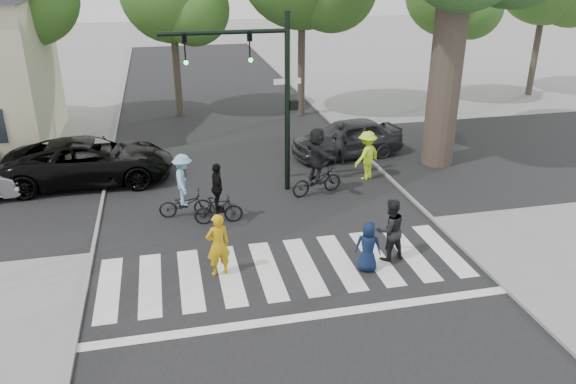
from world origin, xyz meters
name	(u,v)px	position (x,y,z in m)	size (l,w,h in m)	color
ground	(295,289)	(0.00, 0.00, 0.00)	(120.00, 120.00, 0.00)	gray
road_stem	(260,206)	(0.00, 5.00, 0.01)	(10.00, 70.00, 0.01)	black
road_cross	(246,174)	(0.00, 8.00, 0.01)	(70.00, 10.00, 0.01)	black
curb_left	(99,220)	(-5.05, 5.00, 0.05)	(0.10, 70.00, 0.10)	gray
curb_right	(404,191)	(5.05, 5.00, 0.05)	(0.10, 70.00, 0.10)	gray
crosswalk	(289,275)	(0.00, 0.66, 0.01)	(10.00, 3.85, 0.01)	silver
traffic_signal	(262,79)	(0.35, 6.20, 3.90)	(4.45, 0.29, 6.00)	black
pedestrian_woman	(218,245)	(-1.75, 1.10, 0.86)	(0.62, 0.41, 1.71)	#C9970F
pedestrian_child	(368,247)	(2.04, 0.46, 0.69)	(0.67, 0.44, 1.37)	#0E1A37
pedestrian_adult	(390,230)	(2.81, 0.90, 0.87)	(0.85, 0.66, 1.74)	black
cyclist_left	(184,190)	(-2.40, 4.78, 0.89)	(1.64, 1.08, 2.05)	black
cyclist_mid	(218,199)	(-1.43, 4.06, 0.80)	(1.49, 0.91, 1.94)	black
cyclist_right	(317,165)	(2.08, 5.57, 1.05)	(1.97, 1.82, 2.36)	black
car_suv	(90,161)	(-5.52, 8.42, 0.81)	(2.68, 5.80, 1.61)	black
car_grey	(347,138)	(4.30, 9.05, 0.77)	(1.81, 4.51, 1.54)	#2E2F32
bystander_hivis	(367,155)	(4.23, 6.55, 0.90)	(1.16, 0.67, 1.80)	#D2FF25
bystander_dark	(339,143)	(3.70, 8.16, 0.88)	(0.64, 0.42, 1.77)	black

